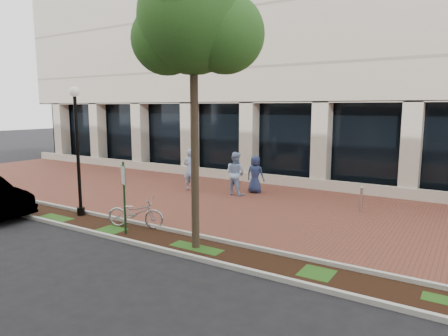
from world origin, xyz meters
The scene contains 14 objects.
ground centered at (0.00, 0.00, 0.00)m, with size 120.00×120.00×0.00m, color black.
brick_plaza centered at (0.00, 0.00, 0.01)m, with size 40.00×9.00×0.01m, color brown.
planting_strip centered at (0.00, -5.25, 0.01)m, with size 40.00×1.50×0.01m, color black.
curb_plaza_side centered at (0.00, -4.50, 0.06)m, with size 40.00×0.12×0.12m, color beige.
curb_street_side centered at (0.00, -6.00, 0.06)m, with size 40.00×0.12×0.12m, color beige.
near_office_building centered at (0.00, 10.47, 10.05)m, with size 40.00×12.12×16.00m.
parking_sign centered at (-0.74, -5.45, 1.47)m, with size 0.34×0.07×2.30m.
lamppost centered at (-3.78, -4.72, 2.63)m, with size 0.36×0.36×4.67m.
street_tree centered at (1.88, -5.21, 6.05)m, with size 3.51×2.92×7.71m.
locked_bicycle centered at (-0.95, -4.76, 0.51)m, with size 0.68×1.94×1.02m, color #B0B0B4.
pedestrian_left centered at (-3.02, 0.99, 1.00)m, with size 0.73×0.48×2.00m, color #91ADD9.
pedestrian_mid centered at (-0.75, 1.33, 0.98)m, with size 0.95×0.74×1.96m, color #9ABAE5.
pedestrian_right centered at (-0.17, 2.18, 0.87)m, with size 0.85×0.55×1.74m, color navy.
bollard centered at (4.86, 1.22, 0.51)m, with size 0.12×0.12×1.00m.
Camera 1 is at (8.31, -14.00, 3.95)m, focal length 32.00 mm.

